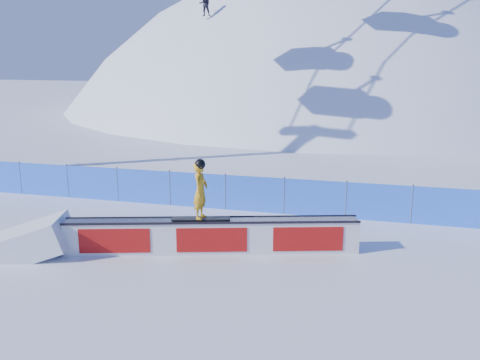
# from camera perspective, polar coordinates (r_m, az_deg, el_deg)

# --- Properties ---
(ground) EXTENTS (160.00, 160.00, 0.00)m
(ground) POSITION_cam_1_polar(r_m,az_deg,el_deg) (13.81, -2.87, -8.59)
(ground) COLOR white
(ground) RESTS_ON ground
(snow_hill) EXTENTS (64.00, 64.00, 64.00)m
(snow_hill) POSITION_cam_1_polar(r_m,az_deg,el_deg) (59.06, 10.03, -9.92)
(snow_hill) COLOR white
(snow_hill) RESTS_ON ground
(safety_fence) EXTENTS (22.05, 0.05, 1.30)m
(safety_fence) POSITION_cam_1_polar(r_m,az_deg,el_deg) (17.74, 1.53, -1.52)
(safety_fence) COLOR blue
(safety_fence) RESTS_ON ground
(rail_box) EXTENTS (7.57, 2.73, 0.93)m
(rail_box) POSITION_cam_1_polar(r_m,az_deg,el_deg) (14.20, -3.01, -5.99)
(rail_box) COLOR silver
(rail_box) RESTS_ON ground
(snow_ramp) EXTENTS (2.58, 2.01, 1.42)m
(snow_ramp) POSITION_cam_1_polar(r_m,az_deg,el_deg) (15.27, -21.61, -7.37)
(snow_ramp) COLOR white
(snow_ramp) RESTS_ON ground
(snowboarder) EXTENTS (1.55, 0.70, 1.61)m
(snowboarder) POSITION_cam_1_polar(r_m,az_deg,el_deg) (13.85, -4.24, -1.06)
(snowboarder) COLOR black
(snowboarder) RESTS_ON rail_box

